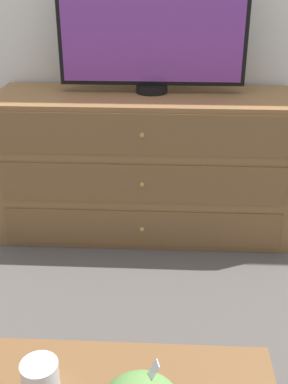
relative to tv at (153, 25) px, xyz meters
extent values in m
plane|color=#56514C|center=(0.00, 0.21, -1.05)|extent=(12.00, 12.00, 0.00)
cube|color=olive|center=(-0.04, -0.05, -0.68)|extent=(1.47, 0.47, 0.73)
cube|color=brown|center=(-0.04, -0.29, -0.92)|extent=(1.35, 0.01, 0.19)
sphere|color=tan|center=(-0.04, -0.29, -0.92)|extent=(0.02, 0.02, 0.02)
cube|color=brown|center=(-0.04, -0.29, -0.68)|extent=(1.35, 0.01, 0.19)
sphere|color=tan|center=(-0.04, -0.29, -0.68)|extent=(0.02, 0.02, 0.02)
cube|color=brown|center=(-0.04, -0.29, -0.44)|extent=(1.35, 0.01, 0.19)
sphere|color=tan|center=(-0.04, -0.29, -0.44)|extent=(0.02, 0.02, 0.02)
cylinder|color=black|center=(0.00, 0.00, -0.30)|extent=(0.15, 0.15, 0.04)
cube|color=black|center=(0.00, 0.00, 0.01)|extent=(0.89, 0.04, 0.58)
cube|color=#7A3893|center=(0.00, -0.02, 0.01)|extent=(0.85, 0.01, 0.54)
cube|color=white|center=(0.06, -1.61, -0.49)|extent=(0.03, 0.03, 0.03)
cylinder|color=white|center=(-0.20, -1.55, -0.60)|extent=(0.09, 0.09, 0.09)
camera|label=1|loc=(0.08, -2.34, 0.26)|focal=45.00mm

